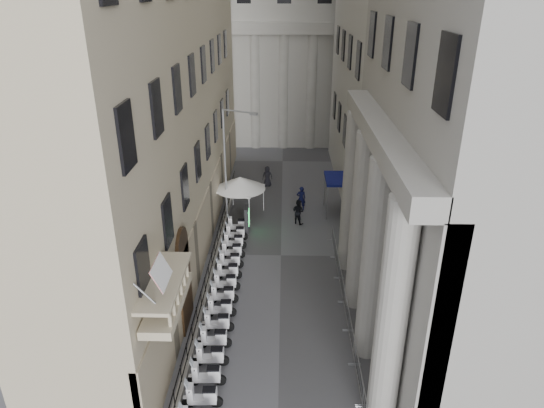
{
  "coord_description": "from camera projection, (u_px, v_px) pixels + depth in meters",
  "views": [
    {
      "loc": [
        0.13,
        -8.94,
        16.4
      ],
      "look_at": [
        -0.55,
        17.56,
        4.5
      ],
      "focal_mm": 32.0,
      "sensor_mm": 36.0,
      "label": 1
    }
  ],
  "objects": [
    {
      "name": "scooter_4",
      "position": [
        211.0,
        365.0,
        22.98
      ],
      "size": [
        1.42,
        0.62,
        1.5
      ],
      "primitive_type": null,
      "rotation": [
        0.0,
        0.0,
        1.61
      ],
      "color": "white",
      "rests_on": "ground"
    },
    {
      "name": "scooter_3",
      "position": [
        208.0,
        385.0,
        21.84
      ],
      "size": [
        1.42,
        0.62,
        1.5
      ],
      "primitive_type": null,
      "rotation": [
        0.0,
        0.0,
        1.61
      ],
      "color": "white",
      "rests_on": "ground"
    },
    {
      "name": "scooter_5",
      "position": [
        215.0,
        347.0,
        24.11
      ],
      "size": [
        1.42,
        0.62,
        1.5
      ],
      "primitive_type": null,
      "rotation": [
        0.0,
        0.0,
        1.61
      ],
      "color": "white",
      "rests_on": "ground"
    },
    {
      "name": "scooter_7",
      "position": [
        221.0,
        316.0,
        26.39
      ],
      "size": [
        1.42,
        0.62,
        1.5
      ],
      "primitive_type": null,
      "rotation": [
        0.0,
        0.0,
        1.61
      ],
      "color": "white",
      "rests_on": "ground"
    },
    {
      "name": "security_tent",
      "position": [
        236.0,
        180.0,
        37.7
      ],
      "size": [
        3.88,
        3.88,
        3.15
      ],
      "color": "white",
      "rests_on": "ground"
    },
    {
      "name": "pedestrian_b",
      "position": [
        298.0,
        212.0,
        36.41
      ],
      "size": [
        1.19,
        1.15,
        1.94
      ],
      "primitive_type": "imported",
      "rotation": [
        0.0,
        0.0,
        2.5
      ],
      "color": "black",
      "rests_on": "ground"
    },
    {
      "name": "scooter_8",
      "position": [
        224.0,
        303.0,
        27.52
      ],
      "size": [
        1.42,
        0.62,
        1.5
      ],
      "primitive_type": null,
      "rotation": [
        0.0,
        0.0,
        1.61
      ],
      "color": "white",
      "rests_on": "ground"
    },
    {
      "name": "scooter_11",
      "position": [
        230.0,
        268.0,
        30.93
      ],
      "size": [
        1.42,
        0.62,
        1.5
      ],
      "primitive_type": null,
      "rotation": [
        0.0,
        0.0,
        1.61
      ],
      "color": "white",
      "rests_on": "ground"
    },
    {
      "name": "barrier_3",
      "position": [
        346.0,
        316.0,
        26.42
      ],
      "size": [
        0.6,
        2.4,
        1.1
      ],
      "primitive_type": null,
      "color": "#9EA0A5",
      "rests_on": "ground"
    },
    {
      "name": "scooter_9",
      "position": [
        226.0,
        290.0,
        28.66
      ],
      "size": [
        1.42,
        0.62,
        1.5
      ],
      "primitive_type": null,
      "rotation": [
        0.0,
        0.0,
        1.61
      ],
      "color": "white",
      "rests_on": "ground"
    },
    {
      "name": "scooter_6",
      "position": [
        218.0,
        331.0,
        25.25
      ],
      "size": [
        1.42,
        0.62,
        1.5
      ],
      "primitive_type": null,
      "rotation": [
        0.0,
        0.0,
        1.61
      ],
      "color": "white",
      "rests_on": "ground"
    },
    {
      "name": "scooter_2",
      "position": [
        203.0,
        407.0,
        20.7
      ],
      "size": [
        1.42,
        0.62,
        1.5
      ],
      "primitive_type": null,
      "rotation": [
        0.0,
        0.0,
        1.61
      ],
      "color": "white",
      "rests_on": "ground"
    },
    {
      "name": "street_lamp",
      "position": [
        229.0,
        156.0,
        35.23
      ],
      "size": [
        2.61,
        1.32,
        8.6
      ],
      "rotation": [
        0.0,
        0.0,
        -0.43
      ],
      "color": "#979A9F",
      "rests_on": "ground"
    },
    {
      "name": "scooter_12",
      "position": [
        232.0,
        258.0,
        32.07
      ],
      "size": [
        1.42,
        0.62,
        1.5
      ],
      "primitive_type": null,
      "rotation": [
        0.0,
        0.0,
        1.61
      ],
      "color": "white",
      "rests_on": "ground"
    },
    {
      "name": "barrier_5",
      "position": [
        337.0,
        267.0,
        30.98
      ],
      "size": [
        0.6,
        2.4,
        1.1
      ],
      "primitive_type": null,
      "color": "#9EA0A5",
      "rests_on": "ground"
    },
    {
      "name": "far_building",
      "position": [
        284.0,
        1.0,
        52.51
      ],
      "size": [
        22.0,
        10.0,
        30.0
      ],
      "primitive_type": "cube",
      "color": "beige",
      "rests_on": "ground"
    },
    {
      "name": "scooter_14",
      "position": [
        236.0,
        240.0,
        34.34
      ],
      "size": [
        1.42,
        0.62,
        1.5
      ],
      "primitive_type": null,
      "rotation": [
        0.0,
        0.0,
        1.61
      ],
      "color": "white",
      "rests_on": "ground"
    },
    {
      "name": "barrier_4",
      "position": [
        341.0,
        290.0,
        28.7
      ],
      "size": [
        0.6,
        2.4,
        1.1
      ],
      "primitive_type": null,
      "color": "#9EA0A5",
      "rests_on": "ground"
    },
    {
      "name": "barrier_2",
      "position": [
        351.0,
        347.0,
        24.14
      ],
      "size": [
        0.6,
        2.4,
        1.1
      ],
      "primitive_type": null,
      "color": "#9EA0A5",
      "rests_on": "ground"
    },
    {
      "name": "iron_fence",
      "position": [
        214.0,
        264.0,
        31.39
      ],
      "size": [
        0.3,
        28.0,
        1.4
      ],
      "primitive_type": null,
      "color": "black",
      "rests_on": "ground"
    },
    {
      "name": "scooter_15",
      "position": [
        238.0,
        232.0,
        35.48
      ],
      "size": [
        1.42,
        0.62,
        1.5
      ],
      "primitive_type": null,
      "rotation": [
        0.0,
        0.0,
        1.61
      ],
      "color": "white",
      "rests_on": "ground"
    },
    {
      "name": "blue_awning",
      "position": [
        334.0,
        213.0,
        38.49
      ],
      "size": [
        1.6,
        3.0,
        3.0
      ],
      "primitive_type": null,
      "color": "navy",
      "rests_on": "ground"
    },
    {
      "name": "info_kiosk",
      "position": [
        247.0,
        220.0,
        34.91
      ],
      "size": [
        0.35,
        0.98,
        2.07
      ],
      "rotation": [
        0.0,
        0.0,
        0.03
      ],
      "color": "black",
      "rests_on": "ground"
    },
    {
      "name": "barrier_6",
      "position": [
        333.0,
        248.0,
        33.26
      ],
      "size": [
        0.6,
        2.4,
        1.1
      ],
      "primitive_type": null,
      "color": "#9EA0A5",
      "rests_on": "ground"
    },
    {
      "name": "pedestrian_a",
      "position": [
        301.0,
        198.0,
        38.6
      ],
      "size": [
        0.76,
        0.53,
        2.01
      ],
      "primitive_type": "imported",
      "rotation": [
        0.0,
        0.0,
        3.21
      ],
      "color": "black",
      "rests_on": "ground"
    },
    {
      "name": "scooter_13",
      "position": [
        234.0,
        249.0,
        33.2
      ],
      "size": [
        1.42,
        0.62,
        1.5
      ],
      "primitive_type": null,
      "rotation": [
        0.0,
        0.0,
        1.61
      ],
      "color": "white",
      "rests_on": "ground"
    },
    {
      "name": "pedestrian_c",
      "position": [
        267.0,
        176.0,
        43.29
      ],
      "size": [
        1.0,
        0.75,
        1.86
      ],
      "primitive_type": "imported",
      "rotation": [
        0.0,
        0.0,
        3.33
      ],
      "color": "black",
      "rests_on": "ground"
    },
    {
      "name": "barrier_1",
      "position": [
        358.0,
        384.0,
        21.86
      ],
      "size": [
        0.6,
        2.4,
        1.1
      ],
      "primitive_type": null,
      "color": "#9EA0A5",
      "rests_on": "ground"
    },
    {
      "name": "scooter_10",
      "position": [
        228.0,
        279.0,
        29.79
      ],
      "size": [
        1.42,
        0.62,
        1.5
      ],
      "primitive_type": null,
      "rotation": [
        0.0,
        0.0,
        1.61
      ],
      "color": "white",
      "rests_on": "ground"
    }
  ]
}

